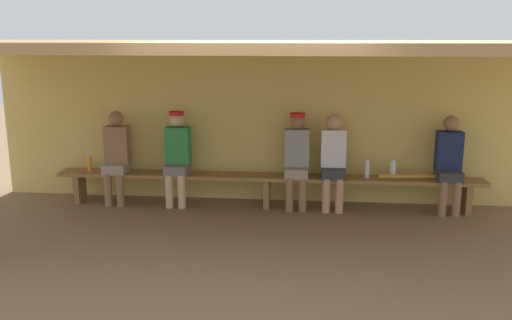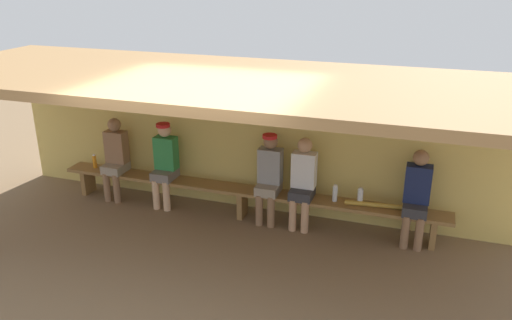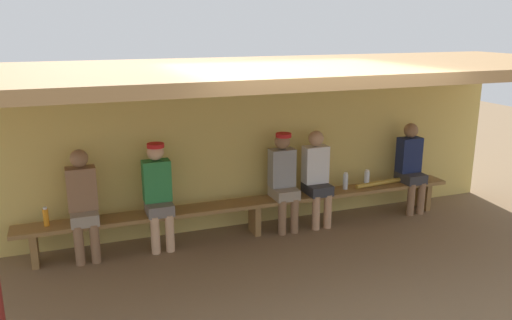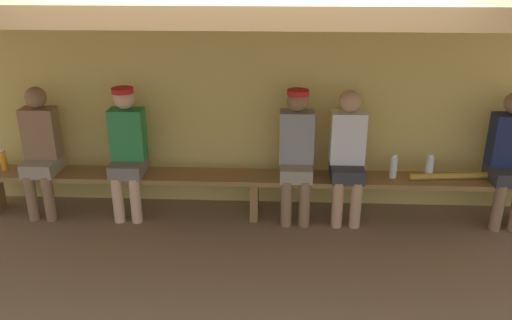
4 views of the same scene
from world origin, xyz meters
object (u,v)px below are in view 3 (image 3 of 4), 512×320
player_in_blue (283,177)px  baseball_bat (380,183)px  bench (255,206)px  player_with_sunglasses (411,164)px  water_bottle_green (367,178)px  water_bottle_blue (46,217)px  player_near_post (158,191)px  player_leftmost (317,174)px  water_bottle_orange (345,181)px  player_rightmost (83,200)px

player_in_blue → baseball_bat: size_ratio=1.62×
bench → player_with_sunglasses: (2.48, 0.00, 0.34)m
water_bottle_green → bench: bearing=-179.4°
water_bottle_blue → player_near_post: bearing=-0.8°
player_leftmost → water_bottle_orange: (0.47, 0.01, -0.15)m
bench → player_rightmost: bearing=179.9°
player_near_post → baseball_bat: player_near_post is taller
water_bottle_blue → player_leftmost: bearing=-0.3°
water_bottle_green → player_leftmost: bearing=-178.8°
player_near_post → player_rightmost: 0.89m
water_bottle_orange → player_with_sunglasses: bearing=-0.8°
player_near_post → bench: bearing=-0.2°
player_leftmost → water_bottle_green: 0.83m
player_in_blue → water_bottle_blue: player_in_blue is taller
player_in_blue → water_bottle_orange: player_in_blue is taller
player_leftmost → water_bottle_orange: player_leftmost is taller
player_with_sunglasses → water_bottle_blue: bearing=179.8°
player_with_sunglasses → water_bottle_orange: bearing=179.2°
player_leftmost → player_in_blue: player_in_blue is taller
player_with_sunglasses → water_bottle_orange: player_with_sunglasses is taller
bench → water_bottle_orange: bearing=0.7°
player_rightmost → water_bottle_green: (3.91, 0.02, -0.15)m
water_bottle_orange → player_in_blue: bearing=-179.2°
player_rightmost → player_in_blue: 2.58m
bench → water_bottle_blue: water_bottle_blue is taller
player_rightmost → baseball_bat: bearing=-0.0°
player_with_sunglasses → player_rightmost: same height
player_near_post → water_bottle_green: player_near_post is taller
player_rightmost → player_leftmost: same height
bench → player_in_blue: size_ratio=4.46×
player_in_blue → baseball_bat: 1.56m
player_with_sunglasses → player_leftmost: size_ratio=1.00×
player_rightmost → water_bottle_green: player_rightmost is taller
water_bottle_green → water_bottle_blue: (-4.33, 0.00, -0.01)m
player_leftmost → player_with_sunglasses: bearing=0.0°
player_in_blue → baseball_bat: (1.53, -0.00, -0.25)m
player_in_blue → water_bottle_blue: 3.01m
player_near_post → water_bottle_green: (3.02, 0.02, -0.17)m
player_near_post → player_in_blue: bearing=0.0°
bench → water_bottle_green: (1.74, 0.02, 0.19)m
bench → water_bottle_green: water_bottle_green is taller
water_bottle_blue → baseball_bat: bearing=-0.3°
player_near_post → player_with_sunglasses: size_ratio=1.01×
bench → player_in_blue: 0.55m
water_bottle_orange → water_bottle_blue: (-3.98, 0.01, -0.01)m
baseball_bat → player_near_post: bearing=174.1°
water_bottle_green → baseball_bat: size_ratio=0.30×
water_bottle_green → water_bottle_blue: 4.33m
player_rightmost → baseball_bat: size_ratio=1.61×
player_in_blue → water_bottle_green: size_ratio=5.34×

